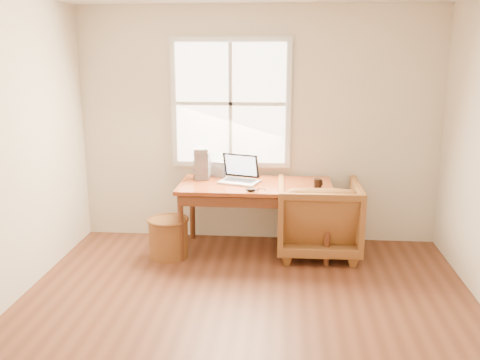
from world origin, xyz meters
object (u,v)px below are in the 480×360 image
object	(u,v)px
laptop	(239,169)
armchair	(318,217)
wicker_stool	(169,238)
cd_stack_a	(203,165)
desk	(255,186)
coffee_mug	(318,183)

from	to	relation	value
laptop	armchair	bearing A→B (deg)	16.53
armchair	laptop	distance (m)	0.98
armchair	wicker_stool	distance (m)	1.59
armchair	cd_stack_a	size ratio (longest dim) A/B	3.06
desk	coffee_mug	world-z (taller)	coffee_mug
coffee_mug	laptop	bearing A→B (deg)	-174.89
desk	laptop	xyz separation A→B (m)	(-0.17, 0.02, 0.17)
cd_stack_a	laptop	bearing A→B (deg)	-25.58
armchair	cd_stack_a	world-z (taller)	cd_stack_a
laptop	coffee_mug	world-z (taller)	laptop
laptop	cd_stack_a	world-z (taller)	laptop
coffee_mug	cd_stack_a	distance (m)	1.28
wicker_stool	laptop	distance (m)	1.04
armchair	coffee_mug	xyz separation A→B (m)	(-0.02, -0.09, 0.39)
desk	wicker_stool	world-z (taller)	desk
armchair	cd_stack_a	xyz separation A→B (m)	(-1.26, 0.23, 0.49)
armchair	laptop	xyz separation A→B (m)	(-0.84, 0.02, 0.50)
desk	coffee_mug	size ratio (longest dim) A/B	18.34
desk	cd_stack_a	bearing A→B (deg)	159.05
armchair	wicker_stool	world-z (taller)	armchair
armchair	wicker_stool	xyz separation A→B (m)	(-1.56, -0.24, -0.20)
wicker_stool	laptop	xyz separation A→B (m)	(0.72, 0.26, 0.70)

